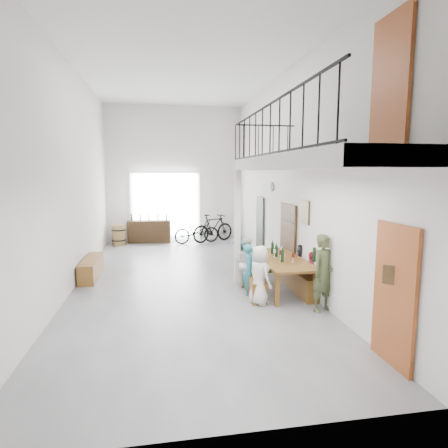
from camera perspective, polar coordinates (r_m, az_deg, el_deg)
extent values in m
plane|color=slate|center=(10.06, -5.86, -8.46)|extent=(12.00, 12.00, 0.00)
plane|color=white|center=(15.65, -7.52, 7.54)|extent=(5.50, 0.00, 5.50)
plane|color=white|center=(3.69, -0.04, 6.77)|extent=(5.50, 0.00, 5.50)
plane|color=white|center=(9.87, -22.35, 6.87)|extent=(0.00, 12.00, 12.00)
plane|color=white|center=(10.21, 9.63, 7.36)|extent=(0.00, 12.00, 12.00)
plane|color=white|center=(10.02, -6.34, 23.32)|extent=(12.00, 12.00, 0.00)
cube|color=white|center=(15.65, -8.89, 2.56)|extent=(2.80, 0.08, 2.80)
cube|color=brown|center=(6.05, 24.50, -9.88)|extent=(0.06, 0.95, 2.10)
cube|color=#3A2511|center=(10.08, 9.69, -2.66)|extent=(0.06, 1.10, 2.00)
cube|color=#2D372D|center=(12.72, 5.51, -0.41)|extent=(0.06, 0.80, 2.00)
cube|color=brown|center=(6.25, 24.01, 19.02)|extent=(0.06, 0.90, 1.95)
cube|color=#44321B|center=(8.94, 12.28, 1.77)|extent=(0.04, 0.45, 0.55)
cylinder|color=white|center=(11.35, 7.38, 5.67)|extent=(0.04, 0.28, 0.28)
cube|color=white|center=(6.95, 12.58, 9.15)|extent=(1.50, 5.60, 0.25)
cube|color=black|center=(6.81, 6.87, 17.61)|extent=(0.03, 5.60, 0.03)
cube|color=black|center=(6.72, 6.75, 10.62)|extent=(0.03, 5.60, 0.03)
cube|color=black|center=(9.65, 6.30, 14.71)|extent=(1.50, 0.03, 0.03)
cube|color=white|center=(9.49, 2.06, -0.52)|extent=(0.14, 0.14, 2.88)
cube|color=brown|center=(9.08, 8.69, -5.35)|extent=(1.03, 2.48, 0.06)
cube|color=brown|center=(8.08, 8.07, -9.91)|extent=(0.09, 0.09, 0.73)
cube|color=brown|center=(8.36, 13.72, -9.44)|extent=(0.09, 0.09, 0.73)
cube|color=brown|center=(10.05, 4.44, -6.30)|extent=(0.09, 0.09, 0.73)
cube|color=brown|center=(10.28, 9.07, -6.06)|extent=(0.09, 0.09, 0.73)
cube|color=brown|center=(9.09, 4.43, -8.70)|extent=(0.52, 2.05, 0.47)
cube|color=brown|center=(9.37, 10.68, -8.14)|extent=(0.33, 2.25, 0.52)
cylinder|color=black|center=(9.51, 7.40, -3.46)|extent=(0.07, 0.07, 0.35)
cylinder|color=black|center=(8.65, 8.89, -4.62)|extent=(0.07, 0.07, 0.35)
cylinder|color=black|center=(9.16, 7.97, -3.90)|extent=(0.07, 0.07, 0.35)
cube|color=brown|center=(10.81, -19.56, -6.32)|extent=(0.41, 1.83, 0.51)
cylinder|color=olive|center=(15.18, -15.73, -1.60)|extent=(0.54, 0.54, 0.80)
cylinder|color=black|center=(15.22, -15.71, -2.35)|extent=(0.55, 0.55, 0.05)
cylinder|color=black|center=(15.15, -15.76, -0.85)|extent=(0.55, 0.55, 0.05)
cube|color=#3A2511|center=(15.48, -11.29, -1.11)|extent=(1.72, 0.58, 0.90)
cylinder|color=black|center=(15.51, -13.91, 1.02)|extent=(0.06, 0.06, 0.28)
cylinder|color=black|center=(15.42, -12.65, 1.02)|extent=(0.06, 0.06, 0.28)
cylinder|color=black|center=(15.38, -11.36, 1.04)|extent=(0.06, 0.06, 0.28)
cylinder|color=black|center=(15.38, -10.05, 1.08)|extent=(0.06, 0.06, 0.28)
cylinder|color=black|center=(15.35, -8.76, 1.09)|extent=(0.06, 0.06, 0.28)
imported|color=white|center=(8.13, 5.44, -7.74)|extent=(0.60, 0.73, 1.28)
imported|color=teal|center=(8.74, 3.88, -6.91)|extent=(0.41, 0.50, 1.19)
imported|color=white|center=(9.20, 3.47, -5.90)|extent=(0.70, 0.76, 1.27)
imported|color=teal|center=(9.80, 2.52, -5.41)|extent=(0.54, 0.80, 1.15)
imported|color=#A51C2D|center=(8.85, 13.22, -7.41)|extent=(0.46, 0.66, 1.04)
imported|color=black|center=(9.46, 11.83, -6.19)|extent=(0.71, 1.06, 1.10)
imported|color=white|center=(9.94, 10.79, -5.62)|extent=(0.39, 0.55, 1.05)
imported|color=#414B2A|center=(7.91, 14.96, -7.24)|extent=(0.68, 0.58, 1.59)
imported|color=#1C5119|center=(10.79, 7.15, -6.11)|extent=(0.43, 0.38, 0.45)
imported|color=black|center=(15.02, -4.17, -1.10)|extent=(1.95, 1.04, 0.97)
imported|color=black|center=(15.25, -1.68, -0.62)|extent=(1.95, 1.33, 1.15)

